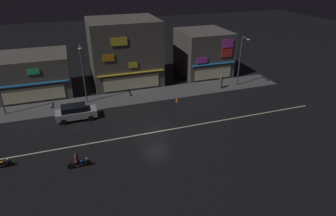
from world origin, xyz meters
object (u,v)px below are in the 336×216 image
Objects in this scene: pedestrian_on_sidewalk at (221,82)px; parked_car_near_kerb at (76,112)px; traffic_cone at (177,99)px; streetlamp_east at (241,57)px; motorcycle_lead at (78,161)px; streetlamp_mid at (83,70)px.

parked_car_near_kerb is at bearing -179.48° from pedestrian_on_sidewalk.
streetlamp_east is at bearing 10.63° from traffic_cone.
streetlamp_east is at bearing -6.03° from pedestrian_on_sidewalk.
motorcycle_lead is (-19.38, -11.36, -0.36)m from pedestrian_on_sidewalk.
pedestrian_on_sidewalk is 0.43× the size of parked_car_near_kerb.
motorcycle_lead is at bearing -156.61° from pedestrian_on_sidewalk.
motorcycle_lead is at bearing 88.34° from parked_car_near_kerb.
streetlamp_mid reaches higher than traffic_cone.
pedestrian_on_sidewalk is at bearing 14.27° from traffic_cone.
motorcycle_lead is at bearing -152.72° from streetlamp_east.
traffic_cone is at bearing -172.72° from pedestrian_on_sidewalk.
motorcycle_lead is (-0.26, -8.84, -0.24)m from parked_car_near_kerb.
parked_car_near_kerb is 2.26× the size of motorcycle_lead.
motorcycle_lead is 15.63m from traffic_cone.
pedestrian_on_sidewalk reaches higher than parked_car_near_kerb.
motorcycle_lead is 3.45× the size of traffic_cone.
streetlamp_east is 1.59× the size of parked_car_near_kerb.
streetlamp_mid is at bearing 177.06° from streetlamp_east.
streetlamp_mid is 13.12m from motorcycle_lead.
parked_car_near_kerb is (-19.12, -2.52, -0.12)m from pedestrian_on_sidewalk.
streetlamp_east is 4.22m from pedestrian_on_sidewalk.
motorcycle_lead is (-1.70, -12.46, -3.75)m from streetlamp_mid.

